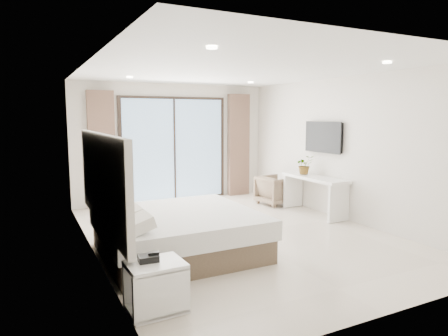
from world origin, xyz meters
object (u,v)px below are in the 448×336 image
at_px(console_desk, 314,187).
at_px(nightstand, 156,287).
at_px(armchair, 275,189).
at_px(bed, 178,232).

bearing_deg(console_desk, nightstand, -148.48).
relative_size(nightstand, console_desk, 0.37).
bearing_deg(armchair, console_desk, -177.92).
distance_m(nightstand, armchair, 5.28).
height_order(nightstand, armchair, armchair).
bearing_deg(bed, nightstand, -117.59).
height_order(bed, armchair, bed).
bearing_deg(armchair, nightstand, 125.13).
xyz_separation_m(bed, armchair, (3.08, 2.09, 0.04)).
bearing_deg(nightstand, console_desk, 29.54).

